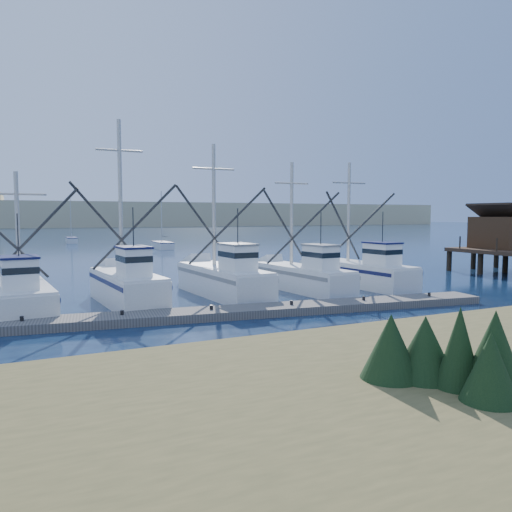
# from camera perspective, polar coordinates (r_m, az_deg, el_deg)

# --- Properties ---
(ground) EXTENTS (500.00, 500.00, 0.00)m
(ground) POSITION_cam_1_polar(r_m,az_deg,el_deg) (22.37, 16.28, -7.73)
(ground) COLOR #0C1A36
(ground) RESTS_ON ground
(shore_bank) EXTENTS (40.00, 10.00, 1.60)m
(shore_bank) POSITION_cam_1_polar(r_m,az_deg,el_deg) (9.92, 20.55, -19.00)
(shore_bank) COLOR #4C422D
(shore_bank) RESTS_ON ground
(floating_dock) EXTENTS (28.99, 5.52, 0.39)m
(floating_dock) POSITION_cam_1_polar(r_m,az_deg,el_deg) (23.31, -5.12, -6.57)
(floating_dock) COLOR #69635E
(floating_dock) RESTS_ON ground
(dune_ridge) EXTENTS (360.00, 60.00, 10.00)m
(dune_ridge) POSITION_cam_1_polar(r_m,az_deg,el_deg) (226.72, -21.84, 4.43)
(dune_ridge) COLOR tan
(dune_ridge) RESTS_ON ground
(trawler_fleet) EXTENTS (28.53, 8.62, 9.86)m
(trawler_fleet) POSITION_cam_1_polar(r_m,az_deg,el_deg) (27.99, -7.80, -3.08)
(trawler_fleet) COLOR white
(trawler_fleet) RESTS_ON ground
(sailboat_near) EXTENTS (1.99, 5.57, 8.10)m
(sailboat_near) POSITION_cam_1_polar(r_m,az_deg,el_deg) (71.57, -10.63, 1.22)
(sailboat_near) COLOR white
(sailboat_near) RESTS_ON ground
(sailboat_far) EXTENTS (1.62, 5.37, 8.10)m
(sailboat_far) POSITION_cam_1_polar(r_m,az_deg,el_deg) (90.07, -20.33, 1.71)
(sailboat_far) COLOR white
(sailboat_far) RESTS_ON ground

